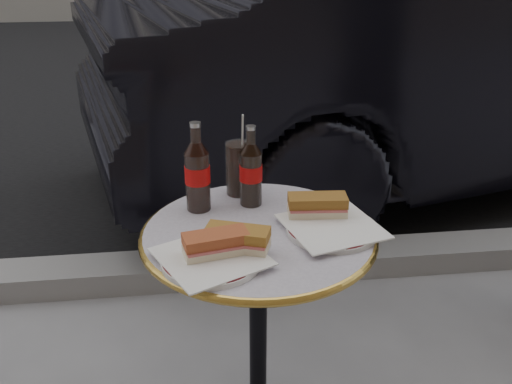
{
  "coord_description": "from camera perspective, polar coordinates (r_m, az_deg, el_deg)",
  "views": [
    {
      "loc": [
        -0.16,
        -1.3,
        1.45
      ],
      "look_at": [
        0.0,
        0.05,
        0.82
      ],
      "focal_mm": 40.0,
      "sensor_mm": 36.0,
      "label": 1
    }
  ],
  "objects": [
    {
      "name": "cola_bottle_right",
      "position": [
        1.59,
        -0.52,
        2.64
      ],
      "size": [
        0.09,
        0.09,
        0.23
      ],
      "primitive_type": null,
      "rotation": [
        0.0,
        0.0,
        -0.43
      ],
      "color": "black",
      "rests_on": "bistro_table"
    },
    {
      "name": "sandwich_left_b",
      "position": [
        1.37,
        -1.87,
        -4.76
      ],
      "size": [
        0.17,
        0.12,
        0.05
      ],
      "primitive_type": "cube",
      "rotation": [
        0.0,
        0.0,
        -0.35
      ],
      "color": "#976426",
      "rests_on": "plate_left"
    },
    {
      "name": "plate_right",
      "position": [
        1.5,
        7.6,
        -3.68
      ],
      "size": [
        0.26,
        0.26,
        0.01
      ],
      "primitive_type": "cylinder",
      "rotation": [
        0.0,
        0.0,
        0.09
      ],
      "color": "silver",
      "rests_on": "bistro_table"
    },
    {
      "name": "bistro_table",
      "position": [
        1.7,
        0.21,
        -14.72
      ],
      "size": [
        0.62,
        0.62,
        0.73
      ],
      "primitive_type": null,
      "color": "#BAB2C4",
      "rests_on": "ground"
    },
    {
      "name": "parked_car",
      "position": [
        3.84,
        20.98,
        13.05
      ],
      "size": [
        2.66,
        4.9,
        1.53
      ],
      "primitive_type": "imported",
      "rotation": [
        0.0,
        0.0,
        1.81
      ],
      "color": "black",
      "rests_on": "ground"
    },
    {
      "name": "asphalt_road",
      "position": [
        6.47,
        -5.4,
        11.88
      ],
      "size": [
        40.0,
        8.0,
        0.0
      ],
      "primitive_type": "cube",
      "color": "black",
      "rests_on": "ground"
    },
    {
      "name": "sandwich_right",
      "position": [
        1.54,
        6.15,
        -1.43
      ],
      "size": [
        0.16,
        0.09,
        0.05
      ],
      "primitive_type": "cube",
      "rotation": [
        0.0,
        0.0,
        -0.08
      ],
      "color": "brown",
      "rests_on": "plate_right"
    },
    {
      "name": "curb",
      "position": [
        2.61,
        -2.26,
        -7.52
      ],
      "size": [
        40.0,
        0.2,
        0.12
      ],
      "primitive_type": "cube",
      "color": "gray",
      "rests_on": "ground"
    },
    {
      "name": "plate_left",
      "position": [
        1.36,
        -4.49,
        -6.76
      ],
      "size": [
        0.3,
        0.3,
        0.01
      ],
      "primitive_type": "cylinder",
      "rotation": [
        0.0,
        0.0,
        0.27
      ],
      "color": "white",
      "rests_on": "bistro_table"
    },
    {
      "name": "cola_glass",
      "position": [
        1.67,
        -1.73,
        2.38
      ],
      "size": [
        0.09,
        0.09,
        0.16
      ],
      "primitive_type": "cylinder",
      "rotation": [
        0.0,
        0.0,
        -0.1
      ],
      "color": "black",
      "rests_on": "bistro_table"
    },
    {
      "name": "cola_bottle_left",
      "position": [
        1.56,
        -5.91,
        2.52
      ],
      "size": [
        0.07,
        0.07,
        0.25
      ],
      "primitive_type": null,
      "rotation": [
        0.0,
        0.0,
        0.04
      ],
      "color": "black",
      "rests_on": "bistro_table"
    },
    {
      "name": "sandwich_left_a",
      "position": [
        1.35,
        -4.03,
        -5.29
      ],
      "size": [
        0.16,
        0.1,
        0.05
      ],
      "primitive_type": "cube",
      "rotation": [
        0.0,
        0.0,
        0.2
      ],
      "color": "#A84D2A",
      "rests_on": "plate_left"
    }
  ]
}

